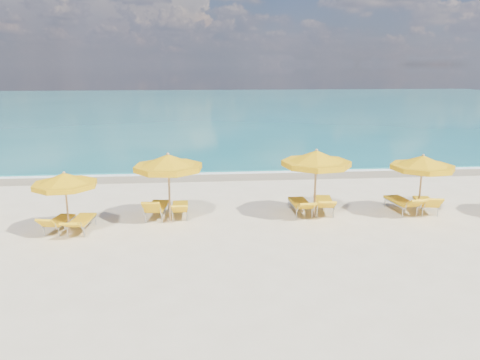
{
  "coord_description": "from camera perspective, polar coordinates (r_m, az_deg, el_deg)",
  "views": [
    {
      "loc": [
        -1.59,
        -15.75,
        5.49
      ],
      "look_at": [
        0.0,
        1.5,
        1.2
      ],
      "focal_mm": 35.0,
      "sensor_mm": 36.0,
      "label": 1
    }
  ],
  "objects": [
    {
      "name": "umbrella_1",
      "position": [
        16.25,
        -20.59,
        -0.08
      ],
      "size": [
        2.6,
        2.6,
        2.13
      ],
      "rotation": [
        0.0,
        0.0,
        -0.28
      ],
      "color": "tan",
      "rests_on": "ground"
    },
    {
      "name": "lounger_4_left",
      "position": [
        18.92,
        19.05,
        -2.99
      ],
      "size": [
        0.89,
        2.04,
        0.84
      ],
      "rotation": [
        0.0,
        0.0,
        0.12
      ],
      "color": "#A5A8AD",
      "rests_on": "ground"
    },
    {
      "name": "whitecap_far",
      "position": [
        41.26,
        8.26,
        6.11
      ],
      "size": [
        18.0,
        0.3,
        0.05
      ],
      "primitive_type": "cube",
      "color": "white",
      "rests_on": "ground"
    },
    {
      "name": "ground_plane",
      "position": [
        16.76,
        0.47,
        -5.22
      ],
      "size": [
        120.0,
        120.0,
        0.0
      ],
      "primitive_type": "plane",
      "color": "beige"
    },
    {
      "name": "umbrella_2",
      "position": [
        16.61,
        -8.74,
        2.07
      ],
      "size": [
        3.04,
        3.04,
        2.5
      ],
      "rotation": [
        0.0,
        0.0,
        0.28
      ],
      "color": "tan",
      "rests_on": "ground"
    },
    {
      "name": "ocean",
      "position": [
        64.01,
        -3.88,
        8.95
      ],
      "size": [
        120.0,
        80.0,
        0.3
      ],
      "primitive_type": "cube",
      "color": "#13666B",
      "rests_on": "ground"
    },
    {
      "name": "lounger_1_right",
      "position": [
        16.74,
        -18.77,
        -5.22
      ],
      "size": [
        0.79,
        1.92,
        0.7
      ],
      "rotation": [
        0.0,
        0.0,
        -0.11
      ],
      "color": "#A5A8AD",
      "rests_on": "ground"
    },
    {
      "name": "umbrella_4",
      "position": [
        18.31,
        21.37,
        1.91
      ],
      "size": [
        2.78,
        2.78,
        2.33
      ],
      "rotation": [
        0.0,
        0.0,
        -0.24
      ],
      "color": "tan",
      "rests_on": "ground"
    },
    {
      "name": "foam_line",
      "position": [
        24.63,
        -1.43,
        1.02
      ],
      "size": [
        120.0,
        1.2,
        0.03
      ],
      "primitive_type": "cube",
      "color": "white",
      "rests_on": "ground"
    },
    {
      "name": "lounger_2_right",
      "position": [
        17.49,
        -7.28,
        -3.75
      ],
      "size": [
        0.63,
        1.79,
        0.76
      ],
      "rotation": [
        0.0,
        0.0,
        0.01
      ],
      "color": "#A5A8AD",
      "rests_on": "ground"
    },
    {
      "name": "lounger_4_right",
      "position": [
        19.24,
        21.69,
        -2.98
      ],
      "size": [
        0.92,
        1.9,
        0.85
      ],
      "rotation": [
        0.0,
        0.0,
        -0.17
      ],
      "color": "#A5A8AD",
      "rests_on": "ground"
    },
    {
      "name": "lounger_3_right",
      "position": [
        18.1,
        10.14,
        -3.17
      ],
      "size": [
        0.98,
        2.13,
        0.82
      ],
      "rotation": [
        0.0,
        0.0,
        -0.16
      ],
      "color": "#A5A8AD",
      "rests_on": "ground"
    },
    {
      "name": "lounger_1_left",
      "position": [
        17.02,
        -21.19,
        -5.14
      ],
      "size": [
        0.89,
        1.77,
        0.76
      ],
      "rotation": [
        0.0,
        0.0,
        -0.2
      ],
      "color": "#A5A8AD",
      "rests_on": "ground"
    },
    {
      "name": "umbrella_3",
      "position": [
        17.06,
        9.28,
        2.54
      ],
      "size": [
        2.96,
        2.96,
        2.56
      ],
      "rotation": [
        0.0,
        0.0,
        -0.19
      ],
      "color": "tan",
      "rests_on": "ground"
    },
    {
      "name": "lounger_2_left",
      "position": [
        17.51,
        -10.06,
        -3.75
      ],
      "size": [
        0.88,
        1.96,
        0.93
      ],
      "rotation": [
        0.0,
        0.0,
        -0.12
      ],
      "color": "#A5A8AD",
      "rests_on": "ground"
    },
    {
      "name": "lounger_3_left",
      "position": [
        17.83,
        7.37,
        -3.35
      ],
      "size": [
        0.7,
        1.99,
        0.78
      ],
      "rotation": [
        0.0,
        0.0,
        0.03
      ],
      "color": "#A5A8AD",
      "rests_on": "ground"
    },
    {
      "name": "whitecap_near",
      "position": [
        33.5,
        -12.8,
        4.13
      ],
      "size": [
        14.0,
        0.36,
        0.05
      ],
      "primitive_type": "cube",
      "color": "white",
      "rests_on": "ground"
    },
    {
      "name": "wet_sand_band",
      "position": [
        23.85,
        -1.3,
        0.59
      ],
      "size": [
        120.0,
        2.6,
        0.01
      ],
      "primitive_type": "cube",
      "color": "tan",
      "rests_on": "ground"
    }
  ]
}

